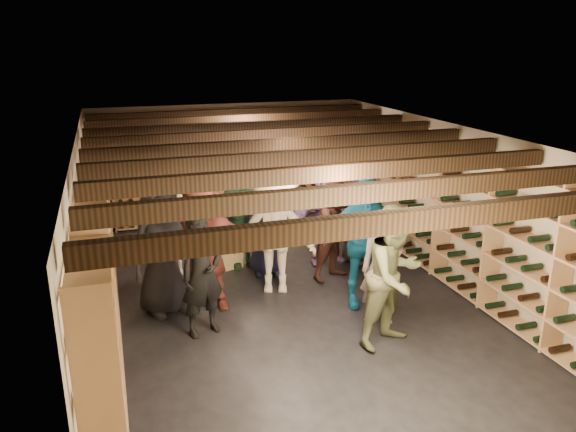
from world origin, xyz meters
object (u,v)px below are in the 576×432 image
(person_6, at_px, (267,230))
(person_9, at_px, (171,229))
(person_0, at_px, (162,248))
(person_2, at_px, (395,276))
(crate_stack_left, at_px, (204,227))
(person_5, at_px, (203,244))
(crate_loose, at_px, (288,234))
(person_4, at_px, (363,242))
(person_8, at_px, (337,230))
(person_10, at_px, (240,217))
(person_7, at_px, (381,268))
(person_11, at_px, (328,216))
(crate_stack_right, at_px, (226,253))
(person_12, at_px, (361,215))
(person_1, at_px, (202,274))
(person_3, at_px, (275,232))

(person_6, height_order, person_9, person_9)
(person_0, relative_size, person_2, 1.05)
(crate_stack_left, height_order, person_5, person_5)
(crate_loose, bearing_deg, person_4, -87.32)
(crate_loose, xyz_separation_m, person_8, (0.15, -2.03, 0.72))
(person_4, distance_m, person_10, 2.33)
(person_7, xyz_separation_m, person_11, (0.12, 2.18, 0.05))
(crate_stack_right, height_order, person_12, person_12)
(person_4, bearing_deg, person_11, 101.05)
(person_2, bearing_deg, person_10, 91.07)
(crate_stack_right, bearing_deg, person_8, -31.27)
(person_1, xyz_separation_m, person_5, (0.14, 0.75, 0.12))
(person_1, height_order, person_2, person_2)
(person_2, height_order, person_8, person_2)
(person_2, xyz_separation_m, person_5, (-2.04, 1.72, 0.05))
(person_5, relative_size, person_9, 1.23)
(crate_stack_right, relative_size, person_7, 0.37)
(person_5, height_order, person_12, person_5)
(crate_loose, distance_m, person_11, 1.57)
(person_1, distance_m, person_12, 3.38)
(person_0, xyz_separation_m, person_11, (2.82, 0.99, -0.12))
(person_6, xyz_separation_m, person_8, (0.99, -0.52, 0.06))
(person_11, bearing_deg, person_12, -19.21)
(person_12, bearing_deg, person_1, -170.19)
(person_4, bearing_deg, person_10, 139.77)
(crate_stack_right, height_order, person_0, person_0)
(crate_loose, distance_m, person_10, 1.76)
(person_1, height_order, person_7, person_1)
(person_0, bearing_deg, person_4, -36.64)
(crate_loose, xyz_separation_m, person_0, (-2.55, -2.36, 0.86))
(crate_loose, bearing_deg, crate_stack_left, 174.40)
(crate_stack_left, height_order, person_9, person_9)
(person_10, bearing_deg, person_1, -122.18)
(crate_stack_left, height_order, person_6, person_6)
(person_1, bearing_deg, person_5, 58.87)
(person_0, distance_m, person_10, 1.89)
(person_4, bearing_deg, person_9, 157.08)
(crate_stack_left, distance_m, person_7, 4.10)
(crate_loose, bearing_deg, person_11, -78.95)
(person_0, distance_m, person_5, 0.55)
(person_5, bearing_deg, person_6, 55.25)
(crate_stack_left, xyz_separation_m, person_8, (1.73, -2.18, 0.47))
(person_12, bearing_deg, person_6, 161.52)
(person_4, relative_size, person_7, 1.22)
(person_9, bearing_deg, person_1, -80.23)
(person_8, bearing_deg, person_2, -115.15)
(person_4, distance_m, person_9, 3.10)
(person_1, distance_m, person_3, 1.56)
(crate_stack_left, relative_size, person_9, 0.44)
(crate_loose, bearing_deg, person_8, -85.74)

